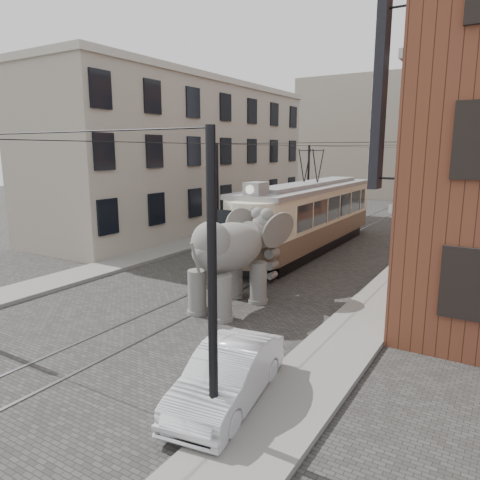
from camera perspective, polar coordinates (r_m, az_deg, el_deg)
The scene contains 10 objects.
ground at distance 20.01m, azimuth 0.77°, elevation -4.84°, with size 120.00×120.00×0.00m, color #3B3936.
tram_rails at distance 20.01m, azimuth 0.77°, elevation -4.80°, with size 1.54×80.00×0.02m, color slate, non-canonical shape.
sidewalk_right at distance 17.83m, azimuth 17.72°, elevation -7.18°, with size 2.00×60.00×0.15m, color slate.
sidewalk_left at distance 23.86m, azimuth -12.79°, elevation -2.28°, with size 2.00×60.00×0.15m, color slate.
stucco_building at distance 33.72m, azimuth -6.75°, elevation 10.28°, with size 7.00×24.00×10.00m, color #A09584.
distant_block at distance 57.40m, azimuth 22.11°, elevation 11.94°, with size 28.00×10.00×14.00m, color #A09584.
catenary at distance 23.88m, azimuth 6.53°, elevation 5.07°, with size 11.00×30.20×6.00m, color black, non-canonical shape.
tram at distance 25.45m, azimuth 8.87°, elevation 4.95°, with size 2.92×14.13×5.61m, color beige, non-canonical shape.
elephant at distance 15.88m, azimuth -1.45°, elevation -2.73°, with size 3.09×5.60×3.43m, color #5B5955, non-canonical shape.
parked_car at distance 10.42m, azimuth -1.56°, elevation -16.80°, with size 1.40×3.98×1.31m, color silver.
Camera 1 is at (9.80, -16.54, 5.57)m, focal length 33.66 mm.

